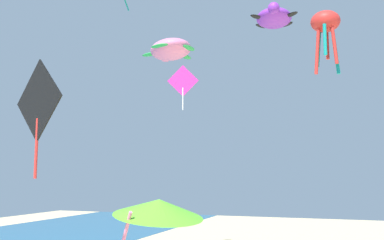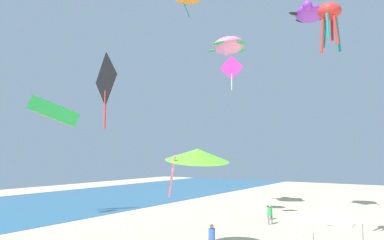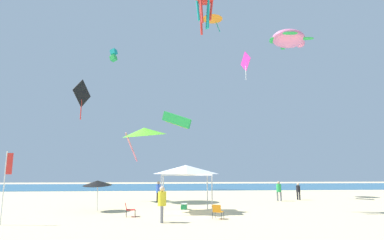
% 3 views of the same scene
% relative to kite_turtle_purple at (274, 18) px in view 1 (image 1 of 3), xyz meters
% --- Properties ---
extents(kite_turtle_purple, '(4.64, 4.10, 1.36)m').
position_rel_kite_turtle_purple_xyz_m(kite_turtle_purple, '(0.00, 0.00, 0.00)').
color(kite_turtle_purple, purple).
extents(kite_diamond_black, '(1.06, 2.62, 3.98)m').
position_rel_kite_turtle_purple_xyz_m(kite_diamond_black, '(-23.76, 4.25, -10.78)').
color(kite_diamond_black, black).
extents(kite_octopus_red, '(1.49, 1.49, 3.31)m').
position_rel_kite_turtle_purple_xyz_m(kite_octopus_red, '(-12.84, -4.57, -5.44)').
color(kite_octopus_red, red).
extents(kite_turtle_pink, '(5.84, 5.82, 1.88)m').
position_rel_kite_turtle_purple_xyz_m(kite_turtle_pink, '(-0.67, 9.11, -2.06)').
color(kite_turtle_pink, pink).
extents(kite_delta_lime, '(5.71, 5.71, 3.31)m').
position_rel_kite_turtle_purple_xyz_m(kite_delta_lime, '(-17.55, 2.62, -14.55)').
color(kite_delta_lime, '#66D82D').
extents(kite_diamond_magenta, '(0.56, 2.20, 3.21)m').
position_rel_kite_turtle_purple_xyz_m(kite_diamond_magenta, '(-7.19, 5.43, -6.59)').
color(kite_diamond_magenta, '#E02D9E').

